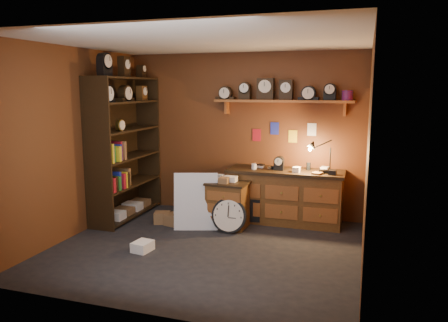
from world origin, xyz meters
TOP-DOWN VIEW (x-y plane):
  - floor at (0.00, 0.00)m, footprint 4.00×4.00m
  - room_shell at (0.04, 0.11)m, footprint 4.02×3.62m
  - shelving_unit at (-1.79, 0.98)m, footprint 0.47×1.60m
  - workbench at (0.80, 1.47)m, footprint 1.82×0.66m
  - low_cabinet at (0.01, 0.98)m, footprint 0.65×0.55m
  - big_round_clock at (0.11, 0.71)m, footprint 0.53×0.17m
  - white_panel at (-0.42, 0.72)m, footprint 0.69×0.38m
  - mini_fridge at (0.28, 1.39)m, footprint 0.45×0.47m
  - floor_box_a at (-0.80, 0.78)m, footprint 0.33×0.29m
  - floor_box_b at (-0.75, -0.36)m, footprint 0.25×0.29m
  - floor_box_c at (-1.04, 0.81)m, footprint 0.29×0.26m

SIDE VIEW (x-z plane):
  - floor at x=0.00m, z-range 0.00..0.00m
  - white_panel at x=-0.42m, z-range -0.44..0.44m
  - floor_box_b at x=-0.75m, z-range 0.00..0.13m
  - floor_box_a at x=-0.80m, z-range 0.00..0.17m
  - floor_box_c at x=-1.04m, z-range 0.00..0.18m
  - mini_fridge at x=0.28m, z-range 0.00..0.45m
  - big_round_clock at x=0.11m, z-range -0.01..0.52m
  - low_cabinet at x=0.01m, z-range -0.01..0.78m
  - workbench at x=0.80m, z-range -0.21..1.15m
  - shelving_unit at x=-1.79m, z-range -0.03..2.54m
  - room_shell at x=0.04m, z-range 0.37..3.08m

